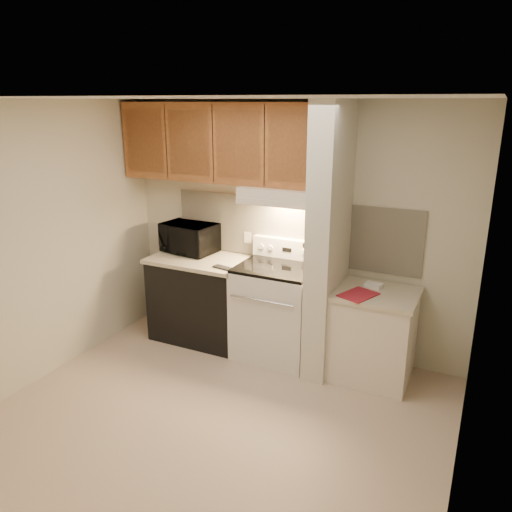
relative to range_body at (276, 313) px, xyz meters
The scene contains 50 objects.
floor 1.24m from the range_body, 90.00° to the right, with size 3.60×3.60×0.00m, color #C2A890.
ceiling 2.34m from the range_body, 90.00° to the right, with size 3.60×3.60×0.00m, color white.
wall_back 0.86m from the range_body, 90.00° to the left, with size 3.60×0.02×2.50m, color beige.
wall_left 2.28m from the range_body, 147.31° to the right, with size 0.02×3.00×2.50m, color beige.
wall_right 2.28m from the range_body, 32.69° to the right, with size 0.02×3.00×2.50m, color beige.
backsplash 0.84m from the range_body, 90.00° to the left, with size 2.60×0.02×0.63m, color beige.
range_body is the anchor object (origin of this frame).
oven_window 0.32m from the range_body, 90.00° to the right, with size 0.50×0.01×0.30m, color black.
oven_handle 0.44m from the range_body, 90.00° to the right, with size 0.02×0.02×0.65m, color silver.
cooktop 0.48m from the range_body, ahead, with size 0.74×0.64×0.03m, color black.
range_backguard 0.66m from the range_body, 90.00° to the left, with size 0.76×0.08×0.20m, color silver.
range_display 0.64m from the range_body, 90.00° to the left, with size 0.10×0.01×0.04m, color black.
range_knob_left_outer 0.70m from the range_body, 139.40° to the left, with size 0.05×0.05×0.02m, color silver.
range_knob_left_inner 0.66m from the range_body, 126.87° to the left, with size 0.05×0.05×0.02m, color silver.
range_knob_right_inner 0.66m from the range_body, 53.13° to the left, with size 0.05×0.05×0.02m, color silver.
range_knob_right_outer 0.70m from the range_body, 40.60° to the left, with size 0.05×0.05×0.02m, color silver.
dishwasher_front 0.88m from the range_body, behind, with size 1.00×0.63×0.87m, color black.
left_countertop 0.98m from the range_body, behind, with size 1.04×0.67×0.04m, color beige.
spoon_rest 0.69m from the range_body, 158.40° to the right, with size 0.24×0.08×0.02m, color black.
teal_jar 1.35m from the range_body, 169.41° to the left, with size 0.09×0.09×0.10m, color #30675C.
outlet 0.86m from the range_body, 146.31° to the left, with size 0.08×0.01×0.12m, color beige.
microwave 1.27m from the range_body, behind, with size 0.57×0.39×0.31m, color black.
partition_pillar 0.94m from the range_body, ahead, with size 0.22×0.70×2.50m, color beige.
pillar_trim 0.93m from the range_body, ahead, with size 0.01×0.70×0.04m, color #9B5B2E.
knife_strip 0.95m from the range_body, ahead, with size 0.02×0.42×0.04m, color black.
knife_blade_a 0.87m from the range_body, 29.66° to the right, with size 0.01×0.04×0.16m, color silver.
knife_handle_a 1.01m from the range_body, 28.98° to the right, with size 0.02×0.02×0.10m, color black.
knife_blade_b 0.85m from the range_body, 18.29° to the right, with size 0.01×0.04×0.18m, color silver.
knife_handle_b 1.00m from the range_body, 21.32° to the right, with size 0.02×0.02×0.10m, color black.
knife_blade_c 0.83m from the range_body, ahead, with size 0.01×0.04×0.20m, color silver.
knife_handle_c 0.99m from the range_body, ahead, with size 0.02×0.02×0.10m, color black.
knife_blade_d 0.85m from the range_body, ahead, with size 0.01×0.04×0.16m, color silver.
knife_handle_d 0.99m from the range_body, ahead, with size 0.02×0.02×0.10m, color black.
knife_blade_e 0.84m from the range_body, 13.99° to the left, with size 0.01×0.04×0.18m, color silver.
knife_handle_e 0.99m from the range_body, 15.47° to the left, with size 0.02×0.02×0.10m, color black.
oven_mitt 0.86m from the range_body, 23.58° to the left, with size 0.03×0.11×0.26m, color gray.
right_cab_base 0.97m from the range_body, ahead, with size 0.70×0.60×0.81m, color beige.
right_countertop 1.04m from the range_body, ahead, with size 0.74×0.64×0.04m, color beige.
red_folder 0.95m from the range_body, 10.39° to the right, with size 0.24×0.33×0.01m, color maroon.
white_box 1.01m from the range_body, ahead, with size 0.15×0.10×0.04m, color white.
range_hood 1.17m from the range_body, 90.00° to the left, with size 0.78×0.44×0.15m, color beige.
hood_lip 1.12m from the range_body, 90.00° to the right, with size 0.78×0.04×0.06m, color beige.
upper_cabinets 1.77m from the range_body, 166.16° to the left, with size 2.18×0.33×0.77m, color #9B5B2E.
cab_door_a 2.22m from the range_body, behind, with size 0.46×0.01×0.63m, color #9B5B2E.
cab_gap_a 2.04m from the range_body, behind, with size 0.01×0.01×0.73m, color black.
cab_door_b 1.89m from the range_body, behind, with size 0.46×0.01×0.63m, color #9B5B2E.
cab_gap_b 1.77m from the range_body, behind, with size 0.01×0.01×0.73m, color black.
cab_door_c 1.68m from the range_body, behind, with size 0.46×0.01×0.63m, color #9B5B2E.
cab_gap_c 1.63m from the range_body, behind, with size 0.01×0.01×0.73m, color black.
cab_door_d 1.63m from the range_body, ahead, with size 0.46×0.01×0.63m, color #9B5B2E.
Camera 1 is at (1.81, -3.05, 2.48)m, focal length 35.00 mm.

